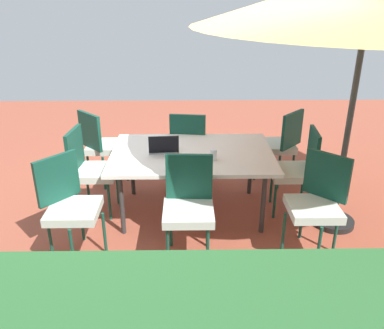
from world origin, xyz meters
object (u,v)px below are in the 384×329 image
chair_west (298,167)px  chair_southeast (101,143)px  chair_northeast (69,203)px  chair_east (90,167)px  dining_table (192,156)px  chair_north (189,203)px  chair_southwest (280,142)px  cup (213,155)px  laptop (164,148)px  chair_south (189,144)px  chair_northwest (317,200)px

chair_west → chair_southeast: bearing=-103.1°
chair_northeast → chair_east: 0.81m
dining_table → chair_north: chair_north is taller
chair_southwest → cup: size_ratio=8.21×
laptop → chair_north: bearing=103.6°
chair_southeast → chair_south: bearing=-136.8°
dining_table → chair_northeast: (1.15, 0.77, -0.14)m
chair_southwest → chair_southeast: bearing=-46.2°
dining_table → chair_northwest: chair_northwest is taller
chair_south → laptop: (0.28, 0.74, 0.23)m
chair_southwest → cup: 1.39m
chair_northeast → chair_northwest: 2.30m
chair_south → chair_southwest: size_ratio=1.00×
laptop → chair_southeast: bearing=-47.0°
chair_southeast → chair_south: (-1.12, 0.04, 0.00)m
dining_table → cup: (-0.22, 0.22, 0.11)m
chair_south → chair_northwest: same height
chair_south → cup: chair_south is taller
chair_south → cup: size_ratio=8.21×
chair_south → laptop: 0.82m
chair_north → laptop: bearing=110.7°
chair_west → chair_east: same height
chair_northeast → chair_southwest: (-2.30, -1.55, 0.00)m
chair_north → chair_northwest: 1.20m
chair_west → laptop: chair_west is taller
chair_west → chair_southwest: (0.02, -0.78, 0.00)m
chair_south → chair_northwest: size_ratio=1.00×
chair_north → laptop: chair_north is taller
chair_northwest → cup: 1.11m
dining_table → chair_north: size_ratio=1.79×
chair_west → chair_northwest: (0.01, 0.76, 0.00)m
laptop → cup: size_ratio=2.83×
chair_northeast → laptop: (-0.84, -0.78, 0.23)m
chair_northeast → chair_east: same height
chair_northeast → chair_south: 1.88m
chair_northeast → chair_northwest: same height
chair_east → dining_table: bearing=-86.5°
chair_southwest → chair_northwest: bearing=44.1°
dining_table → laptop: bearing=-0.9°
chair_south → laptop: chair_south is taller
chair_south → cup: bearing=111.8°
chair_southwest → cup: (0.93, 0.99, 0.24)m
chair_west → chair_north: same height
chair_southeast → chair_east: same height
chair_west → cup: size_ratio=8.21×
chair_southeast → laptop: 1.17m
chair_southwest → chair_northwest: 1.54m
chair_northeast → laptop: chair_northeast is taller
chair_east → chair_south: bearing=-52.2°
chair_south → laptop: bearing=76.6°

